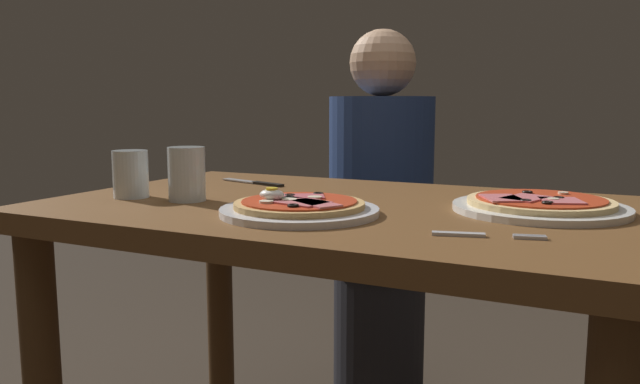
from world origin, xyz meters
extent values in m
cube|color=brown|center=(0.00, 0.00, 0.75)|extent=(1.10, 0.70, 0.04)
cylinder|color=#4A3018|center=(-0.49, 0.29, 0.37)|extent=(0.07, 0.07, 0.73)
cylinder|color=white|center=(-0.01, -0.14, 0.78)|extent=(0.27, 0.27, 0.01)
cylinder|color=tan|center=(-0.01, -0.14, 0.79)|extent=(0.22, 0.22, 0.01)
cylinder|color=red|center=(-0.01, -0.14, 0.80)|extent=(0.20, 0.20, 0.00)
torus|color=black|center=(0.01, -0.21, 0.80)|extent=(0.02, 0.02, 0.00)
torus|color=black|center=(-0.03, -0.14, 0.80)|extent=(0.02, 0.02, 0.00)
torus|color=black|center=(-0.04, -0.11, 0.80)|extent=(0.02, 0.02, 0.00)
torus|color=black|center=(-0.01, -0.07, 0.80)|extent=(0.02, 0.02, 0.00)
cube|color=#D16B70|center=(0.03, -0.17, 0.80)|extent=(0.10, 0.09, 0.00)
cube|color=#D16B70|center=(0.00, -0.17, 0.80)|extent=(0.11, 0.09, 0.00)
cube|color=#C65B66|center=(-0.03, -0.12, 0.80)|extent=(0.11, 0.09, 0.00)
cylinder|color=beige|center=(-0.05, -0.19, 0.80)|extent=(0.02, 0.02, 0.00)
cylinder|color=beige|center=(-0.02, -0.16, 0.80)|extent=(0.03, 0.03, 0.00)
cylinder|color=beige|center=(0.01, -0.12, 0.80)|extent=(0.03, 0.03, 0.00)
ellipsoid|color=white|center=(-0.05, -0.17, 0.81)|extent=(0.04, 0.03, 0.02)
cylinder|color=yellow|center=(-0.05, -0.17, 0.82)|extent=(0.02, 0.02, 0.00)
cylinder|color=white|center=(0.35, 0.07, 0.78)|extent=(0.30, 0.30, 0.01)
cylinder|color=#E5C17F|center=(0.35, 0.07, 0.79)|extent=(0.25, 0.25, 0.01)
cylinder|color=red|center=(0.35, 0.07, 0.80)|extent=(0.22, 0.22, 0.00)
torus|color=black|center=(0.33, 0.11, 0.80)|extent=(0.02, 0.02, 0.00)
torus|color=black|center=(0.39, 0.06, 0.80)|extent=(0.02, 0.02, 0.00)
torus|color=black|center=(0.34, 0.01, 0.80)|extent=(0.02, 0.02, 0.00)
torus|color=black|center=(0.37, 0.00, 0.80)|extent=(0.02, 0.02, 0.00)
cube|color=#D16B70|center=(0.33, 0.04, 0.80)|extent=(0.08, 0.10, 0.00)
cube|color=#D16B70|center=(0.39, 0.04, 0.80)|extent=(0.08, 0.09, 0.00)
cube|color=#D16B70|center=(0.30, 0.02, 0.80)|extent=(0.09, 0.10, 0.00)
cylinder|color=beige|center=(0.38, 0.04, 0.80)|extent=(0.02, 0.02, 0.00)
cylinder|color=beige|center=(0.39, 0.13, 0.80)|extent=(0.02, 0.02, 0.00)
cylinder|color=silver|center=(-0.28, -0.10, 0.82)|extent=(0.07, 0.07, 0.10)
cylinder|color=silver|center=(-0.28, -0.10, 0.80)|extent=(0.06, 0.06, 0.05)
cylinder|color=silver|center=(-0.41, -0.12, 0.82)|extent=(0.07, 0.07, 0.09)
cylinder|color=silver|center=(-0.41, -0.12, 0.78)|extent=(0.06, 0.06, 0.02)
cube|color=silver|center=(0.27, -0.19, 0.77)|extent=(0.08, 0.03, 0.00)
cube|color=silver|center=(0.37, -0.18, 0.77)|extent=(0.04, 0.01, 0.00)
cube|color=silver|center=(0.37, -0.17, 0.77)|extent=(0.04, 0.01, 0.00)
cube|color=silver|center=(0.37, -0.17, 0.77)|extent=(0.04, 0.01, 0.00)
cube|color=silver|center=(0.37, -0.16, 0.77)|extent=(0.04, 0.01, 0.00)
cube|color=silver|center=(-0.35, 0.19, 0.78)|extent=(0.11, 0.05, 0.00)
cube|color=black|center=(-0.25, 0.16, 0.78)|extent=(0.09, 0.04, 0.01)
cylinder|color=black|center=(-0.18, 0.72, 0.23)|extent=(0.29, 0.29, 0.46)
cylinder|color=navy|center=(-0.18, 0.72, 0.72)|extent=(0.32, 0.32, 0.52)
sphere|color=tan|center=(-0.18, 0.72, 1.08)|extent=(0.20, 0.20, 0.20)
camera|label=1|loc=(0.47, -1.06, 0.96)|focal=34.70mm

